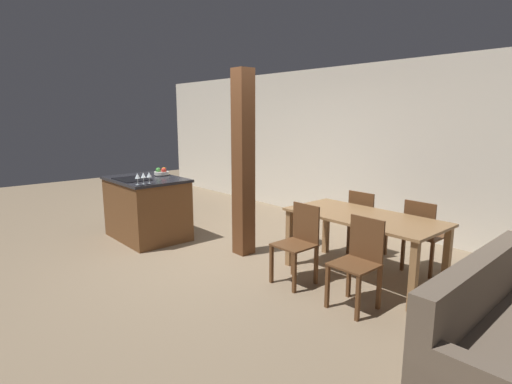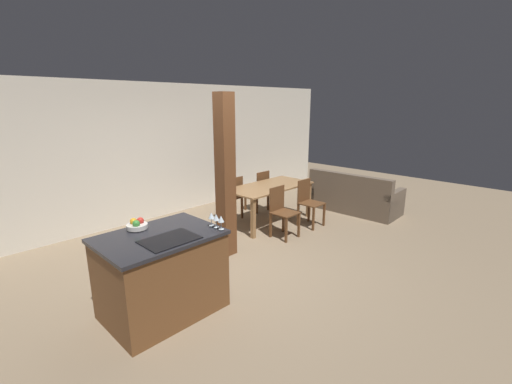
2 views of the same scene
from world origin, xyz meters
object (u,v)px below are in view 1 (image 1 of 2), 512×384
at_px(wine_glass_near, 137,176).
at_px(wine_glass_middle, 143,176).
at_px(wine_glass_far, 149,175).
at_px(dining_chair_near_left, 298,242).
at_px(fruit_bowl, 162,172).
at_px(dining_chair_near_right, 359,261).
at_px(dining_chair_far_left, 365,221).
at_px(dining_chair_far_right, 423,235).
at_px(kitchen_island, 147,208).
at_px(timber_post, 243,164).
at_px(dining_table, 363,224).

xyz_separation_m(wine_glass_near, wine_glass_middle, (0.00, 0.08, 0.00)).
xyz_separation_m(wine_glass_far, dining_chair_near_left, (2.13, 0.72, -0.59)).
xyz_separation_m(wine_glass_near, wine_glass_far, (0.00, 0.17, 0.00)).
relative_size(fruit_bowl, dining_chair_near_right, 0.26).
relative_size(wine_glass_near, dining_chair_far_left, 0.18).
bearing_deg(wine_glass_middle, wine_glass_near, -90.00).
height_order(wine_glass_near, dining_chair_far_right, wine_glass_near).
relative_size(kitchen_island, fruit_bowl, 5.47).
bearing_deg(dining_chair_far_left, dining_chair_near_right, 121.18).
height_order(wine_glass_far, dining_chair_near_left, wine_glass_far).
bearing_deg(kitchen_island, wine_glass_far, -21.11).
distance_m(fruit_bowl, wine_glass_far, 0.83).
xyz_separation_m(wine_glass_far, dining_chair_far_left, (2.13, 2.04, -0.59)).
distance_m(kitchen_island, wine_glass_near, 0.90).
relative_size(fruit_bowl, wine_glass_far, 1.45).
relative_size(wine_glass_near, dining_chair_near_right, 0.18).
relative_size(wine_glass_far, dining_chair_far_right, 0.18).
bearing_deg(wine_glass_near, dining_chair_near_left, 22.70).
bearing_deg(wine_glass_middle, timber_post, 44.61).
xyz_separation_m(wine_glass_middle, dining_chair_far_right, (2.92, 2.12, -0.59)).
height_order(wine_glass_middle, dining_chair_near_right, wine_glass_middle).
height_order(fruit_bowl, wine_glass_far, wine_glass_far).
height_order(kitchen_island, dining_chair_far_right, kitchen_island).
xyz_separation_m(wine_glass_middle, timber_post, (0.97, 0.96, 0.17)).
xyz_separation_m(dining_table, dining_chair_far_left, (-0.40, 0.66, -0.17)).
bearing_deg(kitchen_island, timber_post, 23.36).
bearing_deg(wine_glass_far, dining_chair_far_left, 43.74).
height_order(fruit_bowl, dining_chair_far_left, fruit_bowl).
distance_m(kitchen_island, dining_chair_near_left, 2.73).
bearing_deg(dining_chair_far_left, wine_glass_far, 43.74).
relative_size(kitchen_island, dining_chair_far_left, 1.42).
height_order(dining_table, dining_chair_far_right, dining_chair_far_right).
bearing_deg(dining_chair_near_left, fruit_bowl, -176.10).
bearing_deg(dining_chair_near_right, dining_table, 121.18).
relative_size(wine_glass_far, dining_table, 0.09).
bearing_deg(dining_chair_far_left, fruit_bowl, 28.54).
height_order(wine_glass_near, wine_glass_far, same).
distance_m(fruit_bowl, wine_glass_near, 0.95).
bearing_deg(kitchen_island, dining_table, 20.68).
distance_m(wine_glass_far, dining_table, 2.91).
bearing_deg(dining_chair_near_right, wine_glass_middle, -164.60).
bearing_deg(dining_table, wine_glass_near, -148.49).
bearing_deg(wine_glass_far, dining_chair_near_left, 18.70).
bearing_deg(wine_glass_far, fruit_bowl, 140.20).
bearing_deg(dining_chair_far_right, timber_post, 30.75).
distance_m(kitchen_island, fruit_bowl, 0.61).
relative_size(fruit_bowl, dining_chair_far_left, 0.26).
xyz_separation_m(fruit_bowl, dining_chair_near_left, (2.77, 0.19, -0.52)).
xyz_separation_m(dining_chair_near_right, timber_post, (-1.95, 0.16, 0.76)).
relative_size(kitchen_island, wine_glass_near, 7.94).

